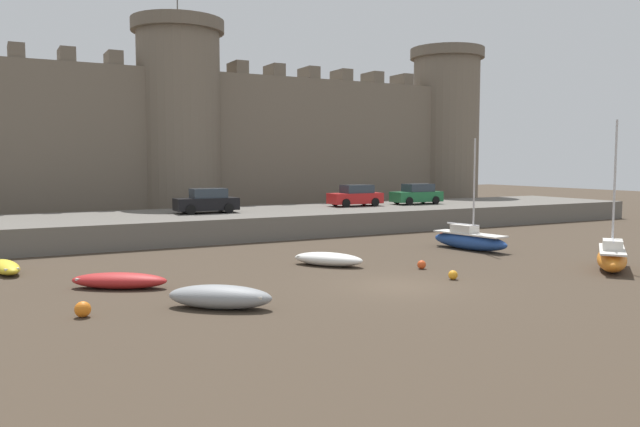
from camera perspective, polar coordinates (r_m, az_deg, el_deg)
ground_plane at (r=24.80m, az=7.19°, el=-6.63°), size 160.00×160.00×0.00m
quay_road at (r=42.42m, az=-8.52°, el=-0.88°), size 67.60×10.00×1.48m
castle at (r=53.00m, az=-12.70°, el=7.31°), size 63.08×7.48×19.32m
sailboat_foreground_right at (r=35.61m, az=13.48°, el=-2.33°), size 2.09×5.10×6.15m
rowboat_foreground_centre at (r=21.20m, az=-9.13°, el=-7.49°), size 3.60×3.22×0.79m
rowboat_midflat_right at (r=29.33m, az=0.75°, el=-4.16°), size 3.13×3.48×0.63m
rowboat_midflat_left at (r=25.38m, az=-17.89°, el=-5.82°), size 3.81×2.97×0.61m
rowboat_near_channel_right at (r=30.62m, az=-26.85°, el=-4.36°), size 1.56×3.33×0.57m
sailboat_foreground_left at (r=31.05m, az=25.13°, el=-3.63°), size 4.17×3.67×6.76m
mooring_buoy_near_channel at (r=21.19m, az=-20.87°, el=-8.19°), size 0.51×0.51×0.51m
mooring_buoy_near_shore at (r=26.54m, az=12.06°, el=-5.52°), size 0.39×0.39×0.39m
mooring_buoy_off_centre at (r=28.86m, az=9.28°, el=-4.63°), size 0.40×0.40×0.40m
mooring_buoy_mid_mud at (r=40.85m, az=11.20°, el=-1.89°), size 0.41×0.41×0.41m
car_quay_east at (r=47.64m, az=3.28°, el=1.62°), size 4.14×1.95×1.62m
car_quay_centre_east at (r=50.38m, az=8.84°, el=1.74°), size 4.14×1.95×1.62m
car_quay_centre_west at (r=41.86m, az=-10.31°, el=1.11°), size 4.14×1.95×1.62m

